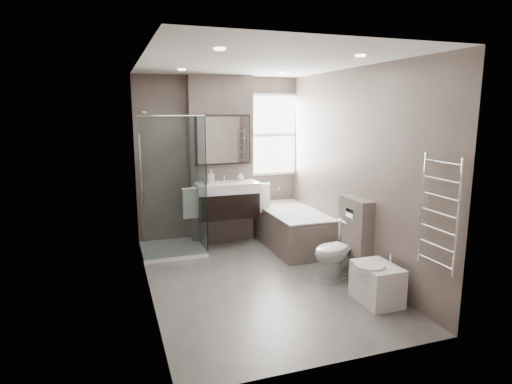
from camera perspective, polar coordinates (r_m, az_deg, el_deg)
name	(u,v)px	position (r m, az deg, el deg)	size (l,w,h in m)	color
room	(258,176)	(5.08, 0.28, 2.09)	(2.70, 3.90, 2.70)	#5A5653
vanity_pier	(221,160)	(6.76, -4.71, 4.25)	(1.00, 0.25, 2.60)	#62554D
vanity	(227,199)	(6.52, -3.87, -0.97)	(0.95, 0.47, 0.66)	black
mirror_cabinet	(223,140)	(6.58, -4.39, 6.95)	(0.86, 0.08, 0.76)	black
towel_left	(191,203)	(6.38, -8.67, -1.52)	(0.24, 0.06, 0.44)	silver
towel_right	(262,198)	(6.67, 0.83, -0.86)	(0.24, 0.06, 0.44)	silver
shower_enclosure	(179,220)	(6.35, -10.22, -3.75)	(0.90, 0.90, 2.00)	white
bathtub	(291,226)	(6.62, 4.70, -4.59)	(0.75, 1.60, 0.57)	#62554D
window	(272,135)	(7.10, 2.16, 7.62)	(0.98, 0.06, 1.33)	white
toilet	(338,250)	(5.47, 10.88, -7.66)	(0.40, 0.69, 0.71)	white
cistern_box	(355,237)	(5.55, 13.08, -5.90)	(0.19, 0.55, 1.00)	#62554D
bidet	(376,283)	(4.94, 15.77, -11.55)	(0.46, 0.53, 0.55)	white
towel_radiator	(439,213)	(4.38, 23.24, -2.61)	(0.03, 0.49, 1.10)	silver
soap_bottle_a	(211,176)	(6.43, -6.05, 2.08)	(0.09, 0.09, 0.20)	white
soap_bottle_b	(241,176)	(6.61, -2.07, 2.08)	(0.10, 0.10, 0.13)	white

